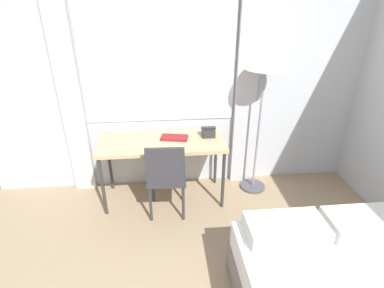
% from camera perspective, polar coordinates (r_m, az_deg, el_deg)
% --- Properties ---
extents(wall_back_with_window, '(4.84, 0.13, 2.70)m').
position_cam_1_polar(wall_back_with_window, '(3.41, -0.12, 12.88)').
color(wall_back_with_window, silver).
rests_on(wall_back_with_window, ground_plane).
extents(desk, '(1.36, 0.57, 0.74)m').
position_cam_1_polar(desk, '(3.29, -5.66, -0.38)').
color(desk, tan).
rests_on(desk, ground_plane).
extents(desk_chair, '(0.42, 0.42, 0.87)m').
position_cam_1_polar(desk_chair, '(3.10, -4.94, -5.82)').
color(desk_chair, '#333338').
rests_on(desk_chair, ground_plane).
extents(standing_lamp, '(0.42, 0.42, 1.69)m').
position_cam_1_polar(standing_lamp, '(3.28, 13.73, 13.58)').
color(standing_lamp, '#4C4C51').
rests_on(standing_lamp, ground_plane).
extents(telephone, '(0.16, 0.14, 0.11)m').
position_cam_1_polar(telephone, '(3.35, 3.15, 2.29)').
color(telephone, '#2D2D2D').
rests_on(telephone, desk).
extents(book, '(0.32, 0.21, 0.02)m').
position_cam_1_polar(book, '(3.31, -3.38, 1.24)').
color(book, maroon).
rests_on(book, desk).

